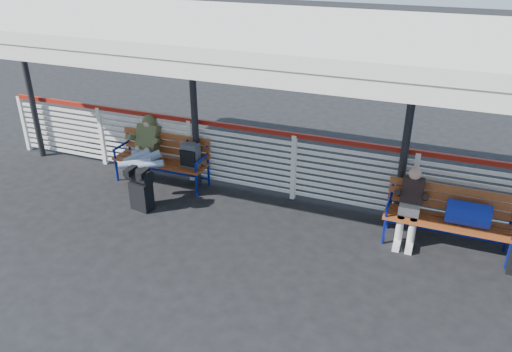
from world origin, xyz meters
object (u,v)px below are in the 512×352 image
at_px(luggage_stack, 141,187).
at_px(companion_person, 410,205).
at_px(bench_left, 171,155).
at_px(traveler_man, 143,155).
at_px(bench_right, 459,213).

xyz_separation_m(luggage_stack, companion_person, (4.27, 0.69, 0.19)).
relative_size(bench_left, traveler_man, 1.13).
bearing_deg(traveler_man, bench_right, 0.36).
bearing_deg(bench_left, luggage_stack, -89.04).
height_order(bench_right, traveler_man, traveler_man).
bearing_deg(bench_right, bench_left, 176.16).
xyz_separation_m(traveler_man, companion_person, (4.62, 0.03, -0.08)).
relative_size(luggage_stack, traveler_man, 0.47).
distance_m(bench_left, bench_right, 4.98).
bearing_deg(bench_left, traveler_man, -131.93).
relative_size(bench_right, traveler_man, 1.13).
distance_m(bench_right, companion_person, 0.68).
distance_m(luggage_stack, bench_left, 1.05).
relative_size(bench_left, bench_right, 1.00).
height_order(luggage_stack, bench_left, bench_left).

